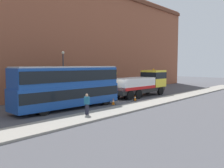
{
  "coord_description": "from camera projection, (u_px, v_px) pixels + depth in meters",
  "views": [
    {
      "loc": [
        -20.31,
        -17.94,
        4.22
      ],
      "look_at": [
        -0.14,
        0.04,
        2.0
      ],
      "focal_mm": 37.77,
      "sensor_mm": 36.0,
      "label": 1
    }
  ],
  "objects": [
    {
      "name": "ground_plane",
      "position": [
        113.0,
        101.0,
        27.36
      ],
      "size": [
        120.0,
        120.0,
        0.0
      ],
      "primitive_type": "plane",
      "color": "#4C4C51"
    },
    {
      "name": "near_kerb",
      "position": [
        143.0,
        104.0,
        24.56
      ],
      "size": [
        60.0,
        2.8,
        0.15
      ],
      "primitive_type": "cube",
      "color": "gray",
      "rests_on": "ground_plane"
    },
    {
      "name": "building_facade",
      "position": [
        72.0,
        36.0,
        31.61
      ],
      "size": [
        60.0,
        1.5,
        16.0
      ],
      "color": "#935138",
      "rests_on": "ground_plane"
    },
    {
      "name": "recovery_tow_truck",
      "position": [
        142.0,
        83.0,
        31.58
      ],
      "size": [
        10.2,
        3.06,
        3.67
      ],
      "rotation": [
        0.0,
        0.0,
        -0.05
      ],
      "color": "#2D2D2D",
      "rests_on": "ground_plane"
    },
    {
      "name": "double_decker_bus",
      "position": [
        69.0,
        86.0,
        22.47
      ],
      "size": [
        11.13,
        3.06,
        4.06
      ],
      "rotation": [
        0.0,
        0.0,
        -0.05
      ],
      "color": "#19479E",
      "rests_on": "ground_plane"
    },
    {
      "name": "pedestrian_onlooker",
      "position": [
        87.0,
        104.0,
        19.23
      ],
      "size": [
        0.41,
        0.47,
        1.71
      ],
      "rotation": [
        0.0,
        0.0,
        0.47
      ],
      "color": "#232333",
      "rests_on": "near_kerb"
    },
    {
      "name": "traffic_cone_near_bus",
      "position": [
        113.0,
        102.0,
        24.74
      ],
      "size": [
        0.36,
        0.36,
        0.72
      ],
      "color": "orange",
      "rests_on": "ground_plane"
    },
    {
      "name": "traffic_cone_midway",
      "position": [
        135.0,
        98.0,
        27.51
      ],
      "size": [
        0.36,
        0.36,
        0.72
      ],
      "color": "orange",
      "rests_on": "ground_plane"
    },
    {
      "name": "street_lamp",
      "position": [
        63.0,
        71.0,
        28.21
      ],
      "size": [
        0.36,
        0.36,
        5.83
      ],
      "color": "#38383D",
      "rests_on": "ground_plane"
    }
  ]
}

